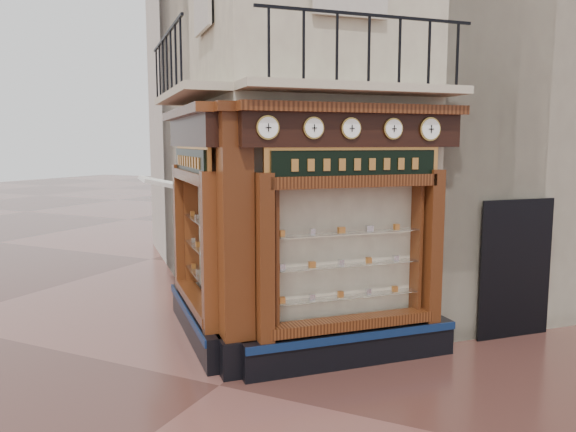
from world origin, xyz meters
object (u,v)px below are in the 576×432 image
Objects in this scene: clock_b at (313,128)px; clock_a at (268,128)px; clock_c at (351,128)px; clock_d at (393,129)px; clock_e at (430,129)px; signboard_left at (191,161)px; awning at (166,301)px; corner_pilaster at (236,245)px; signboard_right at (355,164)px.

clock_a is at bearing 180.00° from clock_b.
clock_b is 1.00× the size of clock_c.
clock_d is at bearing 0.00° from clock_c.
clock_e is (0.94, 0.94, -0.00)m from clock_c.
clock_b is at bearing -0.00° from clock_a.
signboard_left is at bearing 140.28° from clock_d.
clock_a is at bearing -180.00° from clock_d.
clock_a is 5.95m from awning.
clock_d is 0.64m from clock_e.
clock_b is 0.15× the size of signboard_left.
awning is (-3.33, 2.63, -1.95)m from corner_pilaster.
corner_pilaster is 2.36m from clock_c.
clock_a is 0.16× the size of signboard_left.
clock_b is at bearing -22.45° from corner_pilaster.
clock_e reaches higher than clock_a.
clock_c is 0.15× the size of signboard_right.
corner_pilaster is 12.78× the size of clock_b.
clock_a is at bearing -169.50° from awning.
clock_c is at bearing -180.00° from clock_d.
signboard_left is (-3.84, -0.76, -0.52)m from clock_e.
corner_pilaster is 12.10× the size of clock_a.
corner_pilaster reaches higher than signboard_left.
clock_a reaches higher than clock_c.
clock_a reaches higher than clock_d.
clock_b is at bearing -171.23° from signboard_right.
clock_c is at bearing -14.80° from corner_pilaster.
signboard_left is at bearing -175.74° from awning.
clock_c reaches higher than signboard_right.
awning is at bearing 126.56° from clock_e.
signboard_left is at bearing 131.59° from clock_c.
clock_e is 0.17× the size of signboard_left.
clock_c is 6.25m from awning.
clock_b is 2.61m from signboard_left.
clock_a is at bearing 180.00° from clock_e.
clock_c is 0.99× the size of clock_d.
clock_b is 0.58m from clock_c.
corner_pilaster is 2.12m from signboard_left.
signboard_left is (-2.49, 0.58, -0.52)m from clock_b.
clock_a is 0.92× the size of clock_e.
clock_d reaches higher than awning.
signboard_left is at bearing 135.00° from signboard_right.
clock_d is at bearing 0.00° from clock_a.
clock_c is 2.96m from signboard_left.
clock_e is at bearing -5.30° from signboard_right.
corner_pilaster is 12.83× the size of clock_c.
corner_pilaster reaches higher than clock_b.
signboard_left is (1.87, -1.61, 3.10)m from awning.
signboard_right is at bearing -10.25° from corner_pilaster.
signboard_left is 1.02× the size of signboard_right.
clock_c is at bearing -140.56° from signboard_right.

